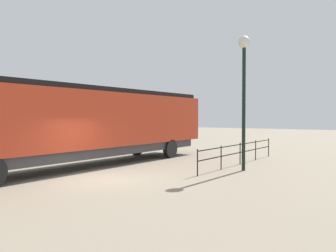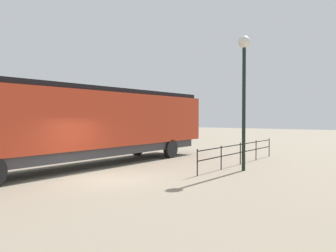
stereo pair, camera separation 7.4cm
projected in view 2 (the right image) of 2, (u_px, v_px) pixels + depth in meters
The scene contains 4 objects.
ground_plane at pixel (102, 179), 13.79m from camera, with size 120.00×120.00×0.00m, color gray.
locomotive at pixel (95, 122), 17.71m from camera, with size 2.92×17.04×3.91m.
lamp_post at pixel (244, 73), 15.93m from camera, with size 0.55×0.55×6.15m.
platform_fence at pixel (240, 150), 18.11m from camera, with size 0.05×8.84×1.13m.
Camera 2 is at (10.04, -9.71, 2.48)m, focal length 37.43 mm.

